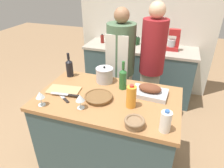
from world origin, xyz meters
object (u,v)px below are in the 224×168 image
Objects in this scene: juice_jug at (131,97)px; person_cook_aproned at (121,65)px; wicker_basket at (99,97)px; condiment_bottle_tall at (102,39)px; person_cook_guest at (152,63)px; roasting_pan at (150,91)px; mixing_bowl at (134,122)px; knife_paring at (63,97)px; stock_pot at (105,75)px; stand_mixer at (173,42)px; condiment_bottle_short at (138,41)px; milk_jug at (166,121)px; wine_glass_left at (80,98)px; condiment_bottle_extra at (136,41)px; knife_chef at (66,95)px; wine_glass_right at (40,95)px; wine_bottle_dark at (69,67)px; cutting_board at (64,90)px; wine_bottle_green at (123,78)px.

person_cook_aproned is at bearing 111.65° from juice_jug.
wicker_basket is 1.21× the size of juice_jug.
condiment_bottle_tall is 0.09× the size of person_cook_guest.
roasting_pan reaches higher than mixing_bowl.
wicker_basket reaches higher than knife_paring.
stock_pot is at bearing 166.56° from roasting_pan.
stock_pot is 0.11× the size of person_cook_guest.
mixing_bowl is at bearing -62.66° from condiment_bottle_tall.
person_cook_guest is (0.71, 1.05, 0.04)m from knife_paring.
condiment_bottle_short is (-0.58, 0.12, -0.08)m from stand_mixer.
milk_jug is at bearing -40.20° from stock_pot.
stock_pot reaches higher than wicker_basket.
person_cook_aproned reaches higher than wine_glass_left.
condiment_bottle_tall is 0.98× the size of condiment_bottle_extra.
stand_mixer reaches higher than mixing_bowl.
mixing_bowl is at bearing -70.30° from juice_jug.
knife_chef is 0.04m from knife_paring.
stand_mixer is 0.20× the size of person_cook_aproned.
mixing_bowl is 2.06m from condiment_bottle_extra.
wine_glass_right is at bearing -151.02° from wicker_basket.
milk_jug is (0.71, -0.60, 0.01)m from stock_pot.
wine_glass_right is (0.04, -0.61, -0.01)m from wine_bottle_dark.
condiment_bottle_short is at bearing 86.95° from wine_glass_left.
person_cook_guest is at bearing 55.78° from wine_glass_right.
wicker_basket is at bearing -114.84° from person_cook_guest.
roasting_pan is 1.23× the size of knife_chef.
cutting_board is 1.83× the size of milk_jug.
condiment_bottle_tall is (-0.26, 1.78, 0.06)m from knife_paring.
mixing_bowl is 1.09× the size of condiment_bottle_tall.
wine_bottle_dark reaches higher than condiment_bottle_tall.
stand_mixer reaches higher than juice_jug.
wine_glass_left is at bearing -92.50° from condiment_bottle_extra.
wicker_basket is 1.43× the size of stock_pot.
condiment_bottle_short is (-0.16, 1.54, -0.07)m from wine_bottle_green.
wine_bottle_dark is 0.85× the size of stand_mixer.
wine_glass_right is at bearing -152.17° from roasting_pan.
roasting_pan reaches higher than knife_chef.
milk_jug is 0.75m from wine_glass_left.
condiment_bottle_tall is 1.21m from person_cook_guest.
knife_chef is at bearing -146.30° from wine_bottle_green.
stock_pot is 0.57× the size of stand_mixer.
person_cook_aproned reaches higher than condiment_bottle_tall.
wine_glass_right is 0.23m from knife_paring.
roasting_pan is at bearing 27.83° from wine_glass_right.
wine_glass_left is 0.99× the size of wine_glass_right.
wine_bottle_dark is at bearing 145.60° from mixing_bowl.
milk_jug is 1.37× the size of wine_glass_left.
cutting_board is at bearing -102.71° from condiment_bottle_short.
condiment_bottle_short is at bearing 89.01° from person_cook_aproned.
wine_bottle_dark is at bearing 107.61° from cutting_board.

